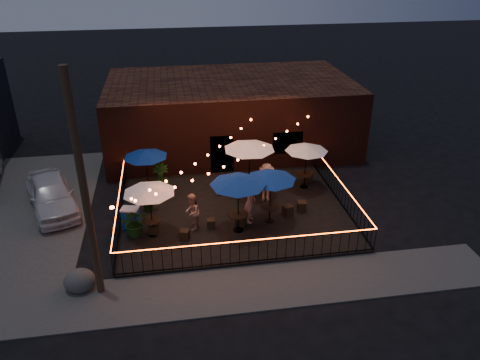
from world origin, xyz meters
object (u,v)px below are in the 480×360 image
object	(u,v)px
cafe_table_4	(271,177)
boulder	(80,281)
cafe_table_3	(249,146)
cooler	(131,218)
cafe_table_5	(307,148)
cafe_table_2	(238,181)
utility_pole	(84,192)
cafe_table_0	(149,190)
cafe_table_1	(145,154)

from	to	relation	value
cafe_table_4	boulder	bearing A→B (deg)	-157.03
cafe_table_3	cooler	world-z (taller)	cafe_table_3
cafe_table_5	cafe_table_3	bearing A→B (deg)	-177.75
cafe_table_2	cafe_table_4	size ratio (longest dim) A/B	1.12
utility_pole	cafe_table_2	distance (m)	6.29
cafe_table_0	cafe_table_5	size ratio (longest dim) A/B	1.13
cooler	boulder	bearing A→B (deg)	-99.82
cafe_table_2	utility_pole	bearing A→B (deg)	-151.34
cafe_table_3	cafe_table_5	bearing A→B (deg)	2.25
utility_pole	cooler	world-z (taller)	utility_pole
cafe_table_4	boulder	distance (m)	8.41
cafe_table_5	cafe_table_2	bearing A→B (deg)	-138.86
cafe_table_0	cafe_table_5	world-z (taller)	cafe_table_0
cooler	cafe_table_0	bearing A→B (deg)	-23.31
utility_pole	cafe_table_1	bearing A→B (deg)	76.79
cafe_table_5	utility_pole	bearing A→B (deg)	-145.66
cafe_table_5	cooler	size ratio (longest dim) A/B	2.62
cafe_table_5	boulder	distance (m)	11.76
boulder	cafe_table_2	bearing A→B (deg)	23.86
cafe_table_4	cooler	distance (m)	6.17
cafe_table_3	cafe_table_4	world-z (taller)	cafe_table_3
cafe_table_0	cafe_table_1	size ratio (longest dim) A/B	1.07
cafe_table_1	cafe_table_4	bearing A→B (deg)	-32.90
cafe_table_3	cafe_table_5	distance (m)	2.83
cafe_table_0	cafe_table_5	distance (m)	8.03
cafe_table_2	cafe_table_3	size ratio (longest dim) A/B	0.87
cafe_table_4	cafe_table_1	bearing A→B (deg)	147.10
cafe_table_1	cafe_table_2	bearing A→B (deg)	-45.98
cafe_table_5	cooler	distance (m)	8.80
boulder	cafe_table_3	bearing A→B (deg)	39.84
cafe_table_3	cafe_table_5	size ratio (longest dim) A/B	1.24
cafe_table_0	cafe_table_3	size ratio (longest dim) A/B	0.91
cafe_table_5	boulder	bearing A→B (deg)	-148.65
utility_pole	cafe_table_0	size ratio (longest dim) A/B	2.87
cafe_table_3	cafe_table_4	xyz separation A→B (m)	(0.43, -2.74, -0.27)
cooler	boulder	size ratio (longest dim) A/B	0.95
cafe_table_0	boulder	size ratio (longest dim) A/B	2.80
utility_pole	cafe_table_0	distance (m)	4.02
utility_pole	cafe_table_5	world-z (taller)	utility_pole
cafe_table_1	cafe_table_2	distance (m)	5.41
boulder	cafe_table_1	bearing A→B (deg)	70.56
cafe_table_1	cafe_table_5	xyz separation A→B (m)	(7.60, -0.53, 0.01)
utility_pole	boulder	distance (m)	3.69
cafe_table_3	cooler	bearing A→B (deg)	-157.04
boulder	utility_pole	bearing A→B (deg)	-18.45
cafe_table_0	cafe_table_3	world-z (taller)	cafe_table_3
cafe_table_0	cafe_table_1	xyz separation A→B (m)	(-0.21, 3.67, -0.05)
cooler	cafe_table_1	bearing A→B (deg)	91.10
cafe_table_5	cooler	world-z (taller)	cafe_table_5
cafe_table_1	cafe_table_4	world-z (taller)	cafe_table_4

